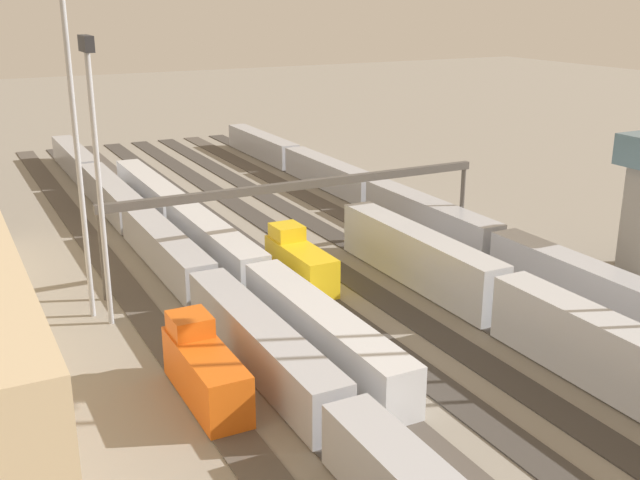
{
  "coord_description": "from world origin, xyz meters",
  "views": [
    {
      "loc": [
        -70.0,
        31.63,
        26.13
      ],
      "look_at": [
        -4.72,
        -1.87,
        2.5
      ],
      "focal_mm": 42.95,
      "sensor_mm": 36.0,
      "label": 1
    }
  ],
  "objects_px": {
    "light_mast_1": "(95,143)",
    "signal_gantry": "(302,191)",
    "train_on_track_0": "(374,193)",
    "train_on_track_2": "(502,300)",
    "train_on_track_5": "(213,242)",
    "train_on_track_4": "(299,262)",
    "light_mast_3": "(72,98)",
    "train_on_track_6": "(165,249)",
    "train_on_track_7": "(204,370)"
  },
  "relations": [
    {
      "from": "train_on_track_2",
      "to": "train_on_track_0",
      "type": "xyz_separation_m",
      "value": [
        36.68,
        -10.0,
        -0.6
      ]
    },
    {
      "from": "train_on_track_6",
      "to": "light_mast_3",
      "type": "relative_size",
      "value": 4.09
    },
    {
      "from": "train_on_track_0",
      "to": "train_on_track_5",
      "type": "bearing_deg",
      "value": 111.53
    },
    {
      "from": "train_on_track_0",
      "to": "train_on_track_4",
      "type": "bearing_deg",
      "value": 134.68
    },
    {
      "from": "train_on_track_0",
      "to": "train_on_track_2",
      "type": "bearing_deg",
      "value": 164.75
    },
    {
      "from": "signal_gantry",
      "to": "train_on_track_5",
      "type": "bearing_deg",
      "value": 53.86
    },
    {
      "from": "train_on_track_6",
      "to": "train_on_track_7",
      "type": "xyz_separation_m",
      "value": [
        -26.52,
        5.0,
        0.14
      ]
    },
    {
      "from": "train_on_track_4",
      "to": "light_mast_3",
      "type": "height_order",
      "value": "light_mast_3"
    },
    {
      "from": "train_on_track_5",
      "to": "train_on_track_4",
      "type": "distance_m",
      "value": 11.11
    },
    {
      "from": "train_on_track_6",
      "to": "light_mast_3",
      "type": "bearing_deg",
      "value": 134.5
    },
    {
      "from": "light_mast_3",
      "to": "train_on_track_5",
      "type": "bearing_deg",
      "value": -58.19
    },
    {
      "from": "train_on_track_7",
      "to": "train_on_track_2",
      "type": "distance_m",
      "value": 25.01
    },
    {
      "from": "train_on_track_0",
      "to": "signal_gantry",
      "type": "distance_m",
      "value": 23.96
    },
    {
      "from": "light_mast_1",
      "to": "signal_gantry",
      "type": "distance_m",
      "value": 22.35
    },
    {
      "from": "train_on_track_7",
      "to": "train_on_track_0",
      "type": "height_order",
      "value": "train_on_track_7"
    },
    {
      "from": "light_mast_1",
      "to": "light_mast_3",
      "type": "distance_m",
      "value": 4.13
    },
    {
      "from": "light_mast_3",
      "to": "signal_gantry",
      "type": "height_order",
      "value": "light_mast_3"
    },
    {
      "from": "train_on_track_7",
      "to": "train_on_track_2",
      "type": "relative_size",
      "value": 0.21
    },
    {
      "from": "train_on_track_4",
      "to": "light_mast_3",
      "type": "xyz_separation_m",
      "value": [
        1.29,
        18.92,
        16.29
      ]
    },
    {
      "from": "train_on_track_4",
      "to": "train_on_track_2",
      "type": "xyz_separation_m",
      "value": [
        -16.9,
        -10.0,
        0.46
      ]
    },
    {
      "from": "train_on_track_5",
      "to": "signal_gantry",
      "type": "bearing_deg",
      "value": -126.14
    },
    {
      "from": "light_mast_1",
      "to": "signal_gantry",
      "type": "xyz_separation_m",
      "value": [
        5.4,
        -20.38,
        -7.41
      ]
    },
    {
      "from": "light_mast_3",
      "to": "signal_gantry",
      "type": "relative_size",
      "value": 0.73
    },
    {
      "from": "train_on_track_5",
      "to": "light_mast_3",
      "type": "bearing_deg",
      "value": 121.81
    },
    {
      "from": "train_on_track_7",
      "to": "train_on_track_4",
      "type": "bearing_deg",
      "value": -42.33
    },
    {
      "from": "train_on_track_6",
      "to": "train_on_track_4",
      "type": "bearing_deg",
      "value": -135.15
    },
    {
      "from": "train_on_track_4",
      "to": "signal_gantry",
      "type": "height_order",
      "value": "signal_gantry"
    },
    {
      "from": "train_on_track_4",
      "to": "light_mast_1",
      "type": "xyz_separation_m",
      "value": [
        -0.96,
        17.88,
        12.99
      ]
    },
    {
      "from": "train_on_track_0",
      "to": "light_mast_1",
      "type": "distance_m",
      "value": 45.14
    },
    {
      "from": "train_on_track_0",
      "to": "train_on_track_7",
      "type": "bearing_deg",
      "value": 136.0
    },
    {
      "from": "train_on_track_7",
      "to": "light_mast_3",
      "type": "relative_size",
      "value": 0.34
    },
    {
      "from": "light_mast_1",
      "to": "train_on_track_4",
      "type": "bearing_deg",
      "value": -86.92
    },
    {
      "from": "train_on_track_4",
      "to": "train_on_track_6",
      "type": "height_order",
      "value": "train_on_track_4"
    },
    {
      "from": "train_on_track_2",
      "to": "light_mast_1",
      "type": "height_order",
      "value": "light_mast_1"
    },
    {
      "from": "train_on_track_6",
      "to": "light_mast_1",
      "type": "distance_m",
      "value": 18.86
    },
    {
      "from": "train_on_track_4",
      "to": "train_on_track_6",
      "type": "xyz_separation_m",
      "value": [
        10.05,
        10.0,
        -0.14
      ]
    },
    {
      "from": "train_on_track_6",
      "to": "signal_gantry",
      "type": "height_order",
      "value": "signal_gantry"
    },
    {
      "from": "train_on_track_6",
      "to": "light_mast_1",
      "type": "xyz_separation_m",
      "value": [
        -11.01,
        7.88,
        13.12
      ]
    },
    {
      "from": "train_on_track_2",
      "to": "light_mast_1",
      "type": "relative_size",
      "value": 2.03
    },
    {
      "from": "train_on_track_0",
      "to": "signal_gantry",
      "type": "xyz_separation_m",
      "value": [
        -15.34,
        17.5,
        5.71
      ]
    },
    {
      "from": "light_mast_1",
      "to": "train_on_track_6",
      "type": "bearing_deg",
      "value": -35.59
    },
    {
      "from": "train_on_track_6",
      "to": "train_on_track_0",
      "type": "height_order",
      "value": "same"
    },
    {
      "from": "light_mast_1",
      "to": "light_mast_3",
      "type": "relative_size",
      "value": 0.79
    },
    {
      "from": "train_on_track_2",
      "to": "train_on_track_7",
      "type": "bearing_deg",
      "value": 89.01
    },
    {
      "from": "light_mast_1",
      "to": "train_on_track_2",
      "type": "bearing_deg",
      "value": -119.75
    },
    {
      "from": "train_on_track_7",
      "to": "light_mast_1",
      "type": "bearing_deg",
      "value": 10.53
    },
    {
      "from": "train_on_track_5",
      "to": "light_mast_3",
      "type": "relative_size",
      "value": 2.44
    },
    {
      "from": "train_on_track_4",
      "to": "train_on_track_6",
      "type": "distance_m",
      "value": 14.18
    },
    {
      "from": "train_on_track_4",
      "to": "train_on_track_2",
      "type": "bearing_deg",
      "value": -149.39
    },
    {
      "from": "train_on_track_4",
      "to": "train_on_track_7",
      "type": "bearing_deg",
      "value": 137.67
    }
  ]
}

